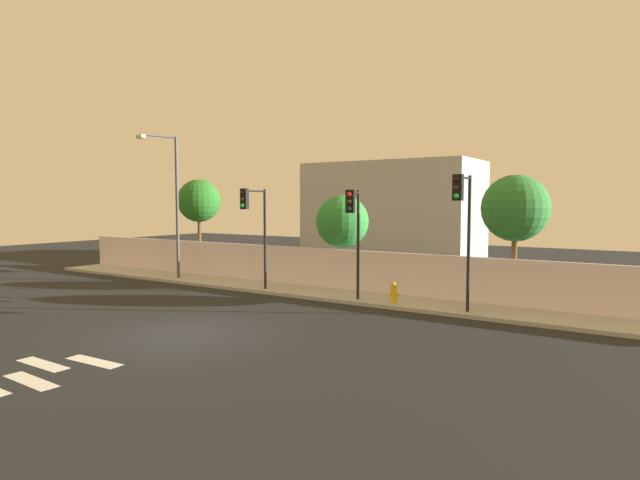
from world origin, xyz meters
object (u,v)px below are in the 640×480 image
object	(u,v)px
roadside_tree_midright	(515,209)
traffic_light_left	(254,216)
street_lamp_curbside	(172,195)
roadside_tree_leftmost	(199,201)
roadside_tree_midleft	(342,222)
traffic_light_center	(354,220)
fire_hydrant	(394,292)
traffic_light_right	(463,213)

from	to	relation	value
roadside_tree_midright	traffic_light_left	bearing A→B (deg)	-161.11
street_lamp_curbside	roadside_tree_midright	xyz separation A→B (m)	(16.39, 2.84, -0.60)
roadside_tree_leftmost	roadside_tree_midleft	world-z (taller)	roadside_tree_leftmost
traffic_light_left	roadside_tree_leftmost	bearing A→B (deg)	153.40
traffic_light_center	street_lamp_curbside	xyz separation A→B (m)	(-10.99, 0.46, 1.07)
fire_hydrant	traffic_light_left	bearing A→B (deg)	-173.53
fire_hydrant	street_lamp_curbside	bearing A→B (deg)	-179.86
fire_hydrant	roadside_tree_midright	bearing A→B (deg)	35.99
roadside_tree_midleft	roadside_tree_leftmost	bearing A→B (deg)	-180.00
traffic_light_center	street_lamp_curbside	world-z (taller)	street_lamp_curbside
roadside_tree_midleft	roadside_tree_midright	size ratio (longest dim) A/B	0.86
traffic_light_right	street_lamp_curbside	bearing A→B (deg)	178.12
roadside_tree_leftmost	roadside_tree_midleft	bearing A→B (deg)	0.00
traffic_light_right	street_lamp_curbside	xyz separation A→B (m)	(-15.40, 0.50, 0.75)
roadside_tree_midleft	traffic_light_center	bearing A→B (deg)	-52.87
roadside_tree_leftmost	roadside_tree_midright	distance (m)	17.41
traffic_light_center	fire_hydrant	size ratio (longest dim) A/B	5.34
fire_hydrant	traffic_light_right	bearing A→B (deg)	-10.56
roadside_tree_leftmost	roadside_tree_midright	xyz separation A→B (m)	(17.40, 0.00, -0.32)
traffic_light_left	roadside_tree_midright	world-z (taller)	roadside_tree_midright
roadside_tree_leftmost	roadside_tree_midleft	xyz separation A→B (m)	(9.51, 0.00, -0.98)
traffic_light_left	traffic_light_right	size ratio (longest dim) A/B	0.93
traffic_light_left	street_lamp_curbside	bearing A→B (deg)	173.37
traffic_light_center	fire_hydrant	xyz separation A→B (m)	(1.53, 0.49, -2.79)
fire_hydrant	roadside_tree_midleft	xyz separation A→B (m)	(-4.03, 2.80, 2.60)
traffic_light_left	roadside_tree_leftmost	world-z (taller)	roadside_tree_leftmost
fire_hydrant	traffic_light_center	bearing A→B (deg)	-162.14
roadside_tree_midleft	street_lamp_curbside	bearing A→B (deg)	-161.54
roadside_tree_leftmost	roadside_tree_midleft	size ratio (longest dim) A/B	1.22
traffic_light_left	roadside_tree_midright	bearing A→B (deg)	18.89
roadside_tree_leftmost	roadside_tree_midright	world-z (taller)	roadside_tree_leftmost
street_lamp_curbside	roadside_tree_midright	bearing A→B (deg)	9.82
traffic_light_center	traffic_light_right	xyz separation A→B (m)	(4.41, -0.04, 0.32)
traffic_light_left	fire_hydrant	distance (m)	7.13
street_lamp_curbside	roadside_tree_midleft	world-z (taller)	street_lamp_curbside
fire_hydrant	roadside_tree_leftmost	size ratio (longest dim) A/B	0.15
roadside_tree_midleft	traffic_light_left	bearing A→B (deg)	-124.66
roadside_tree_leftmost	traffic_light_center	bearing A→B (deg)	-15.36
traffic_light_right	street_lamp_curbside	size ratio (longest dim) A/B	0.67
traffic_light_center	fire_hydrant	bearing A→B (deg)	17.86
traffic_light_right	roadside_tree_midright	world-z (taller)	roadside_tree_midright
traffic_light_left	traffic_light_right	distance (m)	9.36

